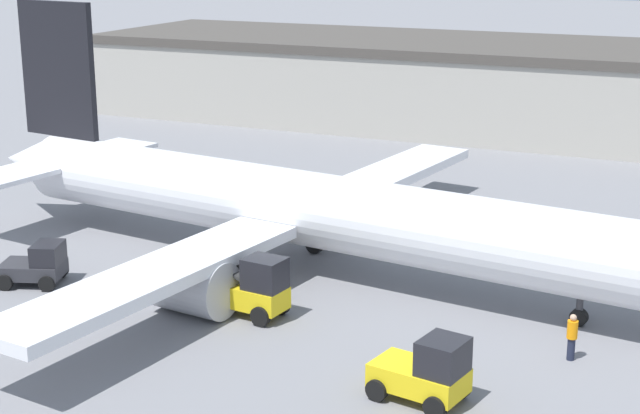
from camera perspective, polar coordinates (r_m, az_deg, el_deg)
ground_plane at (r=45.03m, az=0.00°, el=-3.80°), size 400.00×400.00×0.00m
airplane at (r=44.72m, az=-1.19°, el=-0.06°), size 40.05×34.14×11.66m
ground_crew_worker at (r=36.90m, az=14.45°, el=-7.26°), size 0.39×0.39×1.77m
baggage_tug at (r=32.87m, az=6.22°, el=-9.51°), size 3.37×2.51×2.35m
belt_loader_truck at (r=39.73m, az=-4.06°, el=-4.72°), size 3.66×2.09×2.57m
pushback_tug at (r=45.04m, az=-16.11°, el=-3.25°), size 3.14×2.83×1.89m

